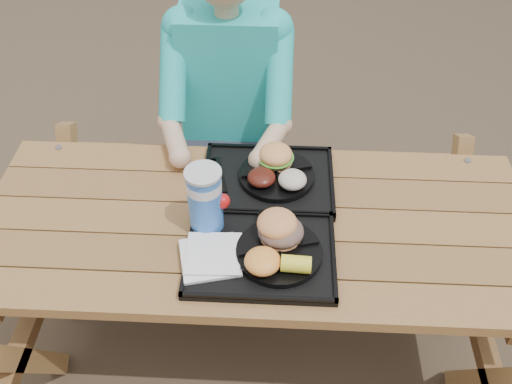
{
  "coord_description": "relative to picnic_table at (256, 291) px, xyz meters",
  "views": [
    {
      "loc": [
        0.06,
        -1.27,
        2.09
      ],
      "look_at": [
        0.0,
        0.0,
        0.88
      ],
      "focal_mm": 40.0,
      "sensor_mm": 36.0,
      "label": 1
    }
  ],
  "objects": [
    {
      "name": "condiment_bbq",
      "position": [
        0.03,
        -0.02,
        0.41
      ],
      "size": [
        0.05,
        0.05,
        0.03
      ],
      "primitive_type": "cylinder",
      "color": "black",
      "rests_on": "tray_near"
    },
    {
      "name": "tray_near",
      "position": [
        0.02,
        -0.15,
        0.39
      ],
      "size": [
        0.45,
        0.35,
        0.02
      ],
      "primitive_type": "cube",
      "color": "black",
      "rests_on": "picnic_table"
    },
    {
      "name": "diner",
      "position": [
        -0.14,
        0.67,
        0.27
      ],
      "size": [
        0.48,
        0.84,
        1.28
      ],
      "primitive_type": null,
      "color": "teal",
      "rests_on": "ground"
    },
    {
      "name": "mac_cheese",
      "position": [
        0.03,
        -0.22,
        0.44
      ],
      "size": [
        0.11,
        0.11,
        0.05
      ],
      "primitive_type": "ellipsoid",
      "color": "#FFA543",
      "rests_on": "plate_near"
    },
    {
      "name": "picnic_table",
      "position": [
        0.0,
        0.0,
        0.0
      ],
      "size": [
        1.8,
        1.49,
        0.75
      ],
      "primitive_type": null,
      "color": "#999999",
      "rests_on": "ground"
    },
    {
      "name": "tray_far",
      "position": [
        0.03,
        0.18,
        0.39
      ],
      "size": [
        0.45,
        0.35,
        0.02
      ],
      "primitive_type": "cube",
      "color": "black",
      "rests_on": "picnic_table"
    },
    {
      "name": "potato_salad",
      "position": [
        0.11,
        0.13,
        0.44
      ],
      "size": [
        0.1,
        0.1,
        0.05
      ],
      "primitive_type": "ellipsoid",
      "color": "beige",
      "rests_on": "plate_far"
    },
    {
      "name": "cutlery_far",
      "position": [
        -0.14,
        0.19,
        0.4
      ],
      "size": [
        0.08,
        0.19,
        0.01
      ],
      "primitive_type": "cube",
      "rotation": [
        0.0,
        0.0,
        0.24
      ],
      "color": "black",
      "rests_on": "tray_far"
    },
    {
      "name": "sandwich",
      "position": [
        0.08,
        -0.1,
        0.48
      ],
      "size": [
        0.13,
        0.13,
        0.13
      ],
      "primitive_type": null,
      "color": "#EC9353",
      "rests_on": "plate_near"
    },
    {
      "name": "baked_beans",
      "position": [
        0.01,
        0.14,
        0.44
      ],
      "size": [
        0.1,
        0.1,
        0.04
      ],
      "primitive_type": "ellipsoid",
      "color": "#4D170F",
      "rests_on": "plate_far"
    },
    {
      "name": "plate_near",
      "position": [
        0.08,
        -0.15,
        0.41
      ],
      "size": [
        0.26,
        0.26,
        0.02
      ],
      "primitive_type": "cylinder",
      "color": "black",
      "rests_on": "tray_near"
    },
    {
      "name": "soda_cup",
      "position": [
        -0.15,
        -0.04,
        0.5
      ],
      "size": [
        0.11,
        0.11,
        0.21
      ],
      "primitive_type": "cylinder",
      "color": "blue",
      "rests_on": "tray_near"
    },
    {
      "name": "napkin_stack",
      "position": [
        -0.13,
        -0.18,
        0.4
      ],
      "size": [
        0.21,
        0.21,
        0.02
      ],
      "primitive_type": "cube",
      "rotation": [
        0.0,
        0.0,
        0.24
      ],
      "color": "white",
      "rests_on": "tray_near"
    },
    {
      "name": "ground",
      "position": [
        0.0,
        0.0,
        -0.38
      ],
      "size": [
        60.0,
        60.0,
        0.0
      ],
      "primitive_type": "plane",
      "color": "#999999",
      "rests_on": "ground"
    },
    {
      "name": "burger",
      "position": [
        0.06,
        0.25,
        0.47
      ],
      "size": [
        0.12,
        0.12,
        0.11
      ],
      "primitive_type": null,
      "color": "#F49E56",
      "rests_on": "plate_far"
    },
    {
      "name": "condiment_mustard",
      "position": [
        0.07,
        -0.03,
        0.41
      ],
      "size": [
        0.05,
        0.05,
        0.03
      ],
      "primitive_type": "cylinder",
      "color": "#F9F61B",
      "rests_on": "tray_near"
    },
    {
      "name": "corn_cob",
      "position": [
        0.13,
        -0.23,
        0.44
      ],
      "size": [
        0.09,
        0.09,
        0.05
      ],
      "primitive_type": null,
      "rotation": [
        0.0,
        0.0,
        -0.05
      ],
      "color": "yellow",
      "rests_on": "plate_near"
    },
    {
      "name": "plate_far",
      "position": [
        0.06,
        0.19,
        0.41
      ],
      "size": [
        0.26,
        0.26,
        0.02
      ],
      "primitive_type": "cylinder",
      "color": "black",
      "rests_on": "tray_far"
    }
  ]
}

